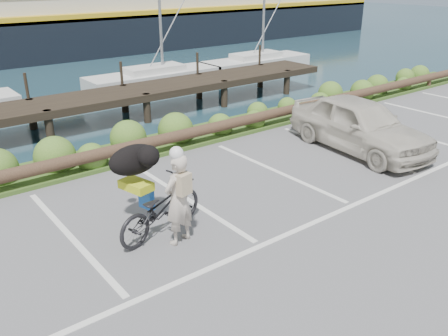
{
  "coord_description": "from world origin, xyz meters",
  "views": [
    {
      "loc": [
        -5.02,
        -5.78,
        4.57
      ],
      "look_at": [
        0.09,
        0.81,
        1.1
      ],
      "focal_mm": 38.0,
      "sensor_mm": 36.0,
      "label": 1
    }
  ],
  "objects": [
    {
      "name": "parked_car",
      "position": [
        5.44,
        1.7,
        0.73
      ],
      "size": [
        2.15,
        4.42,
        1.45
      ],
      "primitive_type": "imported",
      "rotation": [
        0.0,
        0.0,
        -0.1
      ],
      "color": "beige",
      "rests_on": "ground"
    },
    {
      "name": "vegetation_strip",
      "position": [
        0.0,
        5.3,
        0.05
      ],
      "size": [
        34.0,
        1.6,
        0.1
      ],
      "primitive_type": "cube",
      "color": "#3D5B21",
      "rests_on": "ground"
    },
    {
      "name": "cyclist",
      "position": [
        -1.07,
        0.63,
        0.85
      ],
      "size": [
        0.7,
        0.55,
        1.7
      ],
      "primitive_type": "imported",
      "rotation": [
        0.0,
        0.0,
        3.38
      ],
      "color": "#BFB2A2",
      "rests_on": "ground"
    },
    {
      "name": "dog",
      "position": [
        -1.34,
        1.7,
        1.34
      ],
      "size": [
        0.72,
        1.09,
        0.58
      ],
      "primitive_type": "ellipsoid",
      "rotation": [
        0.0,
        0.0,
        1.81
      ],
      "color": "black",
      "rests_on": "bicycle"
    },
    {
      "name": "bicycle",
      "position": [
        -1.18,
        1.08,
        0.52
      ],
      "size": [
        2.1,
        1.15,
        1.05
      ],
      "primitive_type": "imported",
      "rotation": [
        0.0,
        0.0,
        1.81
      ],
      "color": "black",
      "rests_on": "ground"
    },
    {
      "name": "ground",
      "position": [
        0.0,
        0.0,
        0.0
      ],
      "size": [
        72.0,
        72.0,
        0.0
      ],
      "primitive_type": "plane",
      "color": "#575659"
    },
    {
      "name": "log_rail",
      "position": [
        0.0,
        4.6,
        0.0
      ],
      "size": [
        32.0,
        0.3,
        0.6
      ],
      "primitive_type": null,
      "color": "#443021",
      "rests_on": "ground"
    }
  ]
}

